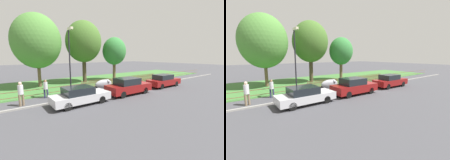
% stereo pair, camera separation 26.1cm
% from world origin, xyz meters
% --- Properties ---
extents(ground_plane, '(120.00, 120.00, 0.00)m').
position_xyz_m(ground_plane, '(0.00, 0.00, 0.00)').
color(ground_plane, '#424247').
extents(kerb_stone, '(40.58, 0.20, 0.12)m').
position_xyz_m(kerb_stone, '(0.00, 0.10, 0.06)').
color(kerb_stone, gray).
rests_on(kerb_stone, ground).
extents(grass_strip, '(40.58, 10.01, 0.01)m').
position_xyz_m(grass_strip, '(0.00, 7.58, 0.01)').
color(grass_strip, '#3D7033').
rests_on(grass_strip, ground).
extents(park_fence, '(40.58, 0.05, 1.01)m').
position_xyz_m(park_fence, '(0.00, 2.58, 0.51)').
color(park_fence, brown).
rests_on(park_fence, ground).
extents(parked_car_silver_hatchback, '(4.34, 1.84, 1.33)m').
position_xyz_m(parked_car_silver_hatchback, '(-7.82, -1.27, 0.67)').
color(parked_car_silver_hatchback, '#BCBCC1').
rests_on(parked_car_silver_hatchback, ground).
extents(parked_car_black_saloon, '(4.50, 1.88, 1.55)m').
position_xyz_m(parked_car_black_saloon, '(-2.89, -1.27, 0.77)').
color(parked_car_black_saloon, maroon).
rests_on(parked_car_black_saloon, ground).
extents(parked_car_navy_estate, '(4.48, 1.76, 1.46)m').
position_xyz_m(parked_car_navy_estate, '(2.77, -1.25, 0.73)').
color(parked_car_navy_estate, maroon).
rests_on(parked_car_navy_estate, ground).
extents(covered_motorcycle, '(2.09, 0.77, 1.15)m').
position_xyz_m(covered_motorcycle, '(-3.86, 1.39, 0.70)').
color(covered_motorcycle, black).
rests_on(covered_motorcycle, ground).
extents(tree_nearest_kerb, '(5.27, 5.27, 8.24)m').
position_xyz_m(tree_nearest_kerb, '(-8.80, 7.45, 5.20)').
color(tree_nearest_kerb, brown).
rests_on(tree_nearest_kerb, ground).
extents(tree_behind_motorcycle, '(4.75, 4.75, 8.19)m').
position_xyz_m(tree_behind_motorcycle, '(-3.12, 7.28, 5.43)').
color(tree_behind_motorcycle, '#473828').
rests_on(tree_behind_motorcycle, ground).
extents(tree_mid_park, '(3.46, 3.46, 6.26)m').
position_xyz_m(tree_mid_park, '(1.27, 6.24, 4.24)').
color(tree_mid_park, brown).
rests_on(tree_mid_park, ground).
extents(pedestrian_near_fence, '(0.49, 0.49, 1.77)m').
position_xyz_m(pedestrian_near_fence, '(-11.40, 0.90, 1.00)').
color(pedestrian_near_fence, '#7F6B51').
rests_on(pedestrian_near_fence, ground).
extents(pedestrian_by_lamp, '(0.42, 0.42, 1.60)m').
position_xyz_m(pedestrian_by_lamp, '(-9.46, 2.00, 0.90)').
color(pedestrian_by_lamp, '#2D3351').
rests_on(pedestrian_by_lamp, ground).
extents(street_lamp, '(0.20, 0.79, 5.81)m').
position_xyz_m(street_lamp, '(-7.73, 0.61, 3.64)').
color(street_lamp, black).
rests_on(street_lamp, ground).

